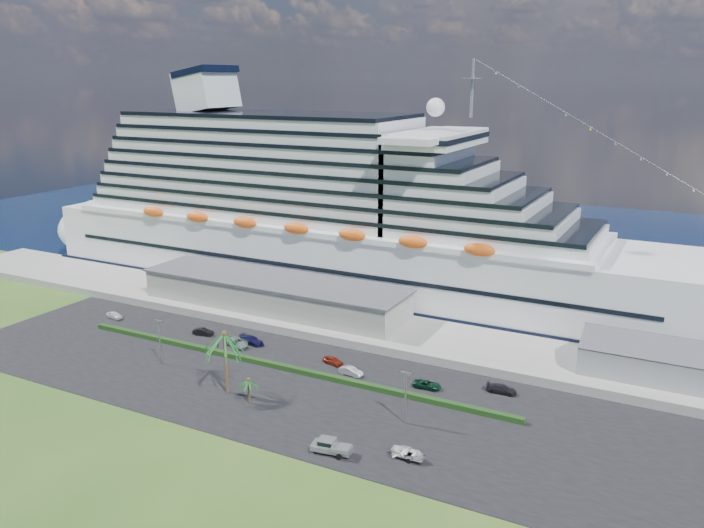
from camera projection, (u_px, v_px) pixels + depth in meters
The scene contains 22 objects.
ground at pixel (264, 417), 104.90m from camera, with size 420.00×420.00×0.00m, color #2C541C.
asphalt_lot at pixel (302, 389), 114.28m from camera, with size 140.00×38.00×0.12m, color black.
wharf at pixel (377, 329), 138.85m from camera, with size 240.00×20.00×1.80m, color gray.
water at pixel (500, 242), 216.01m from camera, with size 420.00×160.00×0.02m, color black.
cruise_ship at pixel (340, 221), 164.84m from camera, with size 191.00×38.00×54.00m.
terminal_building at pixel (274, 293), 148.95m from camera, with size 61.00×15.00×6.30m.
port_shed at pixel (657, 361), 114.66m from camera, with size 24.00×12.31×7.37m.
hedge at pixel (278, 366), 122.00m from camera, with size 88.00×1.10×0.90m, color #183210.
lamp_post_left at pixel (159, 336), 122.86m from camera, with size 1.60×0.35×8.27m.
lamp_post_right at pixel (406, 391), 101.38m from camera, with size 1.60×0.35×8.27m.
palm_tall at pixel (225, 341), 110.37m from camera, with size 8.82×8.82×11.13m.
palm_short at pixel (249, 383), 108.08m from camera, with size 3.53×3.53×4.56m.
parked_car_0 at pixel (115, 315), 147.21m from camera, with size 1.67×4.14×1.41m, color white.
parked_car_1 at pixel (203, 332), 137.68m from camera, with size 1.46×4.18×1.38m, color black.
parked_car_2 at pixel (237, 343), 131.88m from camera, with size 2.53×5.49×1.53m, color #93979C.
parked_car_3 at pixel (252, 340), 133.09m from camera, with size 2.16×5.31×1.54m, color #12103A.
parked_car_4 at pixel (333, 361), 123.65m from camera, with size 1.65×4.10×1.40m, color maroon.
parked_car_5 at pixel (351, 371), 119.14m from camera, with size 1.52×4.37×1.44m, color #A6A7AD.
parked_car_6 at pixel (427, 384), 114.15m from camera, with size 2.15×4.67×1.30m, color #0C301F.
parked_car_7 at pixel (501, 389), 112.44m from camera, with size 2.01×4.93×1.43m, color black.
pickup_truck at pixel (331, 446), 94.24m from camera, with size 5.98×2.98×2.01m.
boat_trailer at pixel (408, 452), 92.69m from camera, with size 5.56×3.56×1.60m.
Camera 1 is at (56.02, -77.95, 50.19)m, focal length 35.00 mm.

